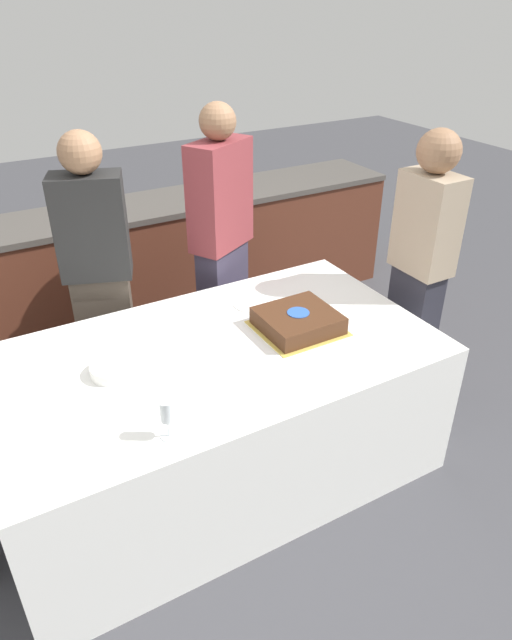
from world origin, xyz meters
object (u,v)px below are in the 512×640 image
wine_glass (167,413)px  person_cutting_cake (222,246)px  cake (298,321)px  person_standing_back (99,278)px  person_seated_right (420,270)px  plate_stack (114,369)px

wine_glass → person_cutting_cake: 1.52m
cake → person_cutting_cake: person_cutting_cake is taller
person_standing_back → person_seated_right: bearing=173.3°
plate_stack → cake: bearing=-5.1°
cake → person_seated_right: 0.83m
wine_glass → person_standing_back: size_ratio=0.10×
wine_glass → person_seated_right: bearing=14.9°
plate_stack → person_cutting_cake: size_ratio=0.12×
cake → person_cutting_cake: bearing=90.0°
person_cutting_cake → person_seated_right: 1.15m
wine_glass → plate_stack: bearing=96.4°
wine_glass → person_standing_back: bearing=84.9°
cake → person_seated_right: bearing=2.0°
cake → person_standing_back: size_ratio=0.24×
person_standing_back → plate_stack: bearing=97.9°
person_seated_right → person_standing_back: (-1.57, 0.80, -0.01)m
person_cutting_cake → person_standing_back: 0.75m
person_seated_right → wine_glass: bearing=-75.1°
person_seated_right → person_standing_back: 1.76m
plate_stack → wine_glass: (0.06, -0.50, 0.09)m
person_cutting_cake → person_seated_right: (0.82, -0.80, -0.02)m
wine_glass → person_standing_back: (0.11, 1.25, -0.01)m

